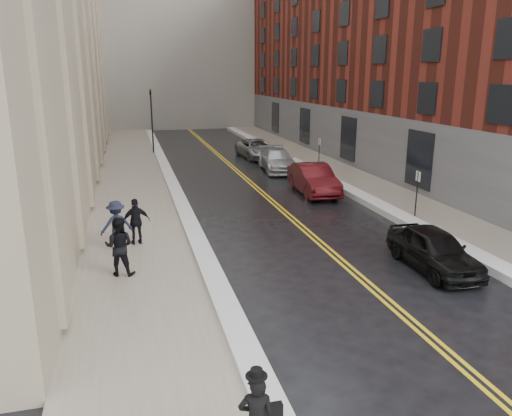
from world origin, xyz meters
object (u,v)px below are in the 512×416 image
pedestrian_b (116,225)px  pedestrian_c (136,221)px  car_black (434,249)px  car_maroon (314,179)px  pedestrian_a (119,246)px  car_silver_far (257,149)px  car_silver_near (278,160)px

pedestrian_b → pedestrian_c: 0.82m
car_black → car_maroon: size_ratio=0.85×
pedestrian_a → pedestrian_b: size_ratio=1.06×
car_silver_far → pedestrian_c: size_ratio=2.93×
car_maroon → car_silver_far: bearing=92.8°
car_black → car_silver_far: car_silver_far is taller
pedestrian_b → pedestrian_c: bearing=-166.6°
pedestrian_c → car_silver_far: bearing=-125.9°
pedestrian_c → car_maroon: bearing=-154.6°
car_maroon → car_silver_far: (0.00, 12.42, -0.09)m
pedestrian_a → pedestrian_b: pedestrian_a is taller
car_black → car_silver_near: 18.27m
car_silver_far → pedestrian_a: pedestrian_a is taller
car_silver_near → pedestrian_b: (-10.38, -13.90, 0.33)m
pedestrian_b → car_black: bearing=141.7°
car_silver_near → car_silver_far: bearing=95.1°
car_maroon → pedestrian_a: size_ratio=2.56×
car_silver_far → pedestrian_b: pedestrian_b is taller
car_silver_far → car_silver_near: bearing=-93.8°
car_black → pedestrian_c: size_ratio=2.36×
car_maroon → pedestrian_a: 14.06m
car_black → pedestrian_a: 10.43m
car_silver_far → pedestrian_c: (-9.66, -19.05, 0.31)m
car_silver_near → pedestrian_b: size_ratio=2.77×
pedestrian_b → car_silver_near: bearing=-142.2°
car_silver_near → pedestrian_a: size_ratio=2.62×
pedestrian_b → pedestrian_c: pedestrian_b is taller
car_silver_near → pedestrian_b: 17.35m
car_silver_near → pedestrian_c: pedestrian_c is taller
car_black → pedestrian_b: bearing=158.7°
pedestrian_a → pedestrian_b: bearing=-71.1°
car_silver_far → pedestrian_b: 22.05m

